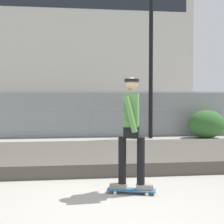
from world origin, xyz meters
name	(u,v)px	position (x,y,z in m)	size (l,w,h in m)	color
ground_plane	(114,202)	(0.00, 0.00, 0.00)	(120.00, 120.00, 0.00)	#9E998E
gravel_berm	(99,155)	(0.00, 3.09, 0.14)	(10.49, 3.40, 0.28)	#4C473F
skateboard	(131,190)	(0.34, 0.37, 0.06)	(0.82, 0.40, 0.07)	#2D608C
skater	(132,126)	(0.34, 0.37, 1.13)	(0.72, 0.62, 1.85)	gray
chain_fence	(90,114)	(0.00, 7.75, 0.93)	(26.50, 0.06, 1.85)	gray
street_lamp	(151,25)	(2.37, 7.22, 4.44)	(0.44, 0.44, 7.19)	black
office_block	(92,33)	(1.98, 40.17, 11.01)	(24.83, 13.85, 22.03)	#B2AFA8
shrub_left	(206,124)	(4.56, 6.96, 0.55)	(1.43, 1.17, 1.11)	#2D5B28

